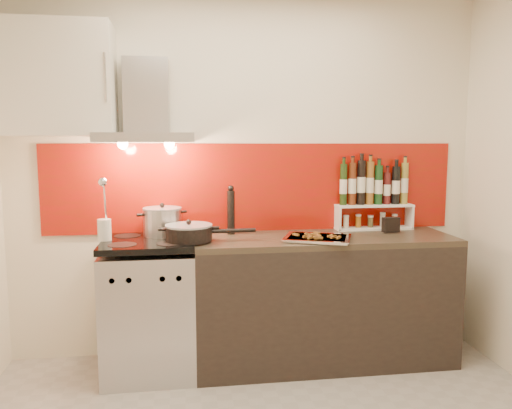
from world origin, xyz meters
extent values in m
cube|color=silver|center=(0.00, 1.40, 1.30)|extent=(3.40, 0.02, 2.60)
cube|color=maroon|center=(0.05, 1.39, 1.22)|extent=(3.00, 0.02, 0.64)
cube|color=#B7B7BA|center=(-0.70, 1.10, 0.42)|extent=(0.60, 0.60, 0.84)
cube|color=black|center=(-0.70, 0.81, 0.33)|extent=(0.50, 0.02, 0.40)
cube|color=#B7B7BA|center=(-0.70, 0.81, 0.72)|extent=(0.56, 0.02, 0.12)
cube|color=#FF190C|center=(-0.70, 0.81, 0.72)|extent=(0.10, 0.01, 0.04)
cube|color=black|center=(-0.70, 1.10, 0.89)|extent=(0.60, 0.60, 0.04)
cube|color=black|center=(0.50, 1.10, 0.43)|extent=(1.80, 0.60, 0.86)
cube|color=black|center=(0.50, 1.10, 0.88)|extent=(1.80, 0.60, 0.04)
cube|color=#B7B7BA|center=(-0.70, 1.15, 1.58)|extent=(0.62, 0.50, 0.06)
cube|color=#B7B7BA|center=(-0.70, 1.30, 1.86)|extent=(0.30, 0.18, 0.50)
sphere|color=#FFD18C|center=(-0.85, 1.15, 1.54)|extent=(0.07, 0.07, 0.07)
sphere|color=#FFD18C|center=(-0.55, 1.15, 1.54)|extent=(0.07, 0.07, 0.07)
cube|color=silver|center=(-1.25, 1.22, 1.95)|extent=(0.70, 0.35, 0.72)
cylinder|color=#B7B7BA|center=(-0.61, 1.24, 1.00)|extent=(0.26, 0.26, 0.18)
cylinder|color=#99999E|center=(-0.61, 1.24, 1.10)|extent=(0.26, 0.26, 0.01)
sphere|color=black|center=(-0.61, 1.24, 1.12)|extent=(0.03, 0.03, 0.03)
cylinder|color=black|center=(-0.43, 1.02, 0.96)|extent=(0.30, 0.30, 0.10)
cylinder|color=#99999E|center=(-0.43, 1.02, 1.01)|extent=(0.31, 0.31, 0.01)
sphere|color=black|center=(-0.43, 1.02, 1.04)|extent=(0.03, 0.03, 0.03)
cylinder|color=black|center=(-0.14, 1.03, 0.97)|extent=(0.29, 0.04, 0.03)
cylinder|color=silver|center=(-0.98, 1.11, 0.97)|extent=(0.09, 0.09, 0.15)
cylinder|color=silver|center=(-0.97, 1.11, 1.17)|extent=(0.01, 0.07, 0.28)
sphere|color=silver|center=(-0.97, 1.05, 1.30)|extent=(0.06, 0.06, 0.06)
cylinder|color=black|center=(-0.13, 1.27, 1.05)|extent=(0.05, 0.05, 0.31)
sphere|color=black|center=(-0.13, 1.27, 1.23)|extent=(0.04, 0.04, 0.04)
cube|color=white|center=(0.94, 1.33, 0.91)|extent=(0.58, 0.16, 0.01)
cube|color=white|center=(0.66, 1.33, 0.99)|extent=(0.01, 0.16, 0.16)
cube|color=white|center=(1.23, 1.33, 0.99)|extent=(0.02, 0.16, 0.16)
cube|color=white|center=(0.94, 1.33, 1.08)|extent=(0.58, 0.16, 0.02)
cylinder|color=black|center=(0.71, 1.33, 1.24)|extent=(0.05, 0.05, 0.30)
cylinder|color=#4F200D|center=(0.77, 1.33, 1.24)|extent=(0.06, 0.06, 0.31)
cylinder|color=black|center=(0.84, 1.33, 1.25)|extent=(0.06, 0.06, 0.33)
cylinder|color=brown|center=(0.91, 1.33, 1.25)|extent=(0.06, 0.06, 0.32)
cylinder|color=#143816|center=(0.98, 1.33, 1.23)|extent=(0.06, 0.06, 0.29)
cylinder|color=#481313|center=(1.05, 1.33, 1.21)|extent=(0.05, 0.05, 0.24)
cylinder|color=black|center=(1.12, 1.33, 1.23)|extent=(0.06, 0.06, 0.28)
cylinder|color=olive|center=(1.18, 1.33, 1.24)|extent=(0.05, 0.05, 0.31)
cylinder|color=beige|center=(0.73, 1.33, 0.96)|extent=(0.04, 0.04, 0.08)
cylinder|color=#A1621A|center=(0.83, 1.33, 0.96)|extent=(0.04, 0.04, 0.08)
cylinder|color=brown|center=(0.92, 1.33, 0.95)|extent=(0.04, 0.04, 0.07)
cylinder|color=beige|center=(1.02, 1.33, 0.96)|extent=(0.04, 0.04, 0.10)
cylinder|color=#AE431D|center=(1.11, 1.33, 0.96)|extent=(0.04, 0.04, 0.08)
cube|color=black|center=(1.01, 1.16, 0.96)|extent=(0.13, 0.07, 0.10)
cube|color=silver|center=(0.42, 0.97, 0.91)|extent=(0.50, 0.44, 0.01)
cube|color=silver|center=(0.42, 0.97, 0.92)|extent=(0.53, 0.47, 0.01)
cube|color=red|center=(0.42, 0.97, 0.92)|extent=(0.45, 0.39, 0.01)
cube|color=brown|center=(0.35, 0.91, 0.93)|extent=(0.05, 0.05, 0.01)
cube|color=brown|center=(0.36, 1.03, 0.93)|extent=(0.03, 0.06, 0.01)
cube|color=brown|center=(0.43, 0.97, 0.93)|extent=(0.02, 0.06, 0.01)
cube|color=brown|center=(0.41, 1.02, 0.93)|extent=(0.05, 0.05, 0.01)
cube|color=brown|center=(0.54, 0.89, 0.93)|extent=(0.05, 0.05, 0.01)
cube|color=brown|center=(0.40, 0.89, 0.93)|extent=(0.06, 0.02, 0.01)
cube|color=brown|center=(0.38, 0.91, 0.93)|extent=(0.03, 0.06, 0.01)
cube|color=brown|center=(0.35, 0.95, 0.93)|extent=(0.06, 0.02, 0.01)
cube|color=brown|center=(0.28, 1.03, 0.93)|extent=(0.04, 0.06, 0.01)
cube|color=brown|center=(0.44, 1.07, 0.93)|extent=(0.04, 0.06, 0.01)
cube|color=brown|center=(0.51, 0.95, 0.93)|extent=(0.02, 0.06, 0.01)
cube|color=brown|center=(0.50, 0.93, 0.93)|extent=(0.06, 0.02, 0.01)
cube|color=brown|center=(0.38, 0.93, 0.93)|extent=(0.06, 0.02, 0.01)
cube|color=brown|center=(0.51, 0.91, 0.93)|extent=(0.05, 0.05, 0.01)
cube|color=brown|center=(0.34, 0.96, 0.93)|extent=(0.05, 0.04, 0.01)
cube|color=brown|center=(0.37, 1.02, 0.93)|extent=(0.04, 0.05, 0.01)
camera|label=1|loc=(-0.45, -2.21, 1.55)|focal=35.00mm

